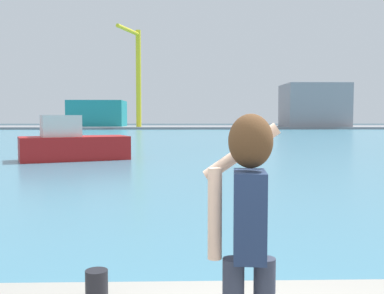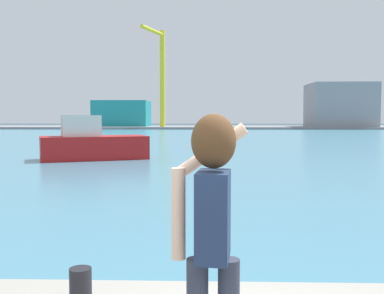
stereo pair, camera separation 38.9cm
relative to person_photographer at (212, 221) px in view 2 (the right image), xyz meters
name	(u,v)px [view 2 (the right image)]	position (x,y,z in m)	size (l,w,h in m)	color
ground_plane	(207,137)	(0.12, 49.80, -1.68)	(220.00, 220.00, 0.00)	#334751
harbor_water	(207,136)	(0.12, 51.80, -1.67)	(140.00, 100.00, 0.02)	teal
far_shore_dock	(207,127)	(0.12, 91.80, -1.46)	(140.00, 20.00, 0.44)	gray
person_photographer	(212,221)	(0.00, 0.00, 0.00)	(0.53, 0.56, 1.74)	#2D3342
harbor_bollard	(81,286)	(-1.19, 1.21, -0.90)	(0.21, 0.21, 0.33)	black
boat_moored	(92,144)	(-6.31, 21.52, -0.79)	(6.15, 4.36, 2.42)	#B21919
warehouse_left	(122,114)	(-17.83, 91.88, 1.43)	(11.26, 9.32, 5.35)	teal
warehouse_right	(340,105)	(27.23, 89.33, 3.11)	(12.43, 10.77, 8.70)	gray
port_crane	(161,70)	(-8.81, 84.15, 9.70)	(3.64, 8.97, 18.68)	yellow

